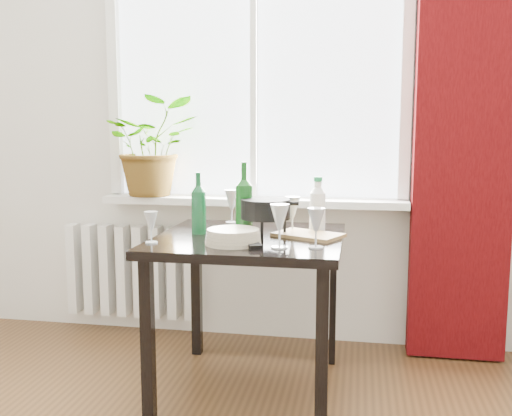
% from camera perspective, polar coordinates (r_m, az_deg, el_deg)
% --- Properties ---
extents(window, '(1.72, 0.08, 1.62)m').
position_cam_1_polar(window, '(3.29, -0.15, 14.36)').
color(window, white).
rests_on(window, ground).
extents(windowsill, '(1.72, 0.20, 0.04)m').
position_cam_1_polar(windowsill, '(3.22, -0.37, 0.68)').
color(windowsill, white).
rests_on(windowsill, ground).
extents(curtain, '(0.50, 0.12, 2.56)m').
position_cam_1_polar(curtain, '(3.16, 20.16, 8.63)').
color(curtain, '#370506').
rests_on(curtain, ground).
extents(radiator, '(0.80, 0.10, 0.55)m').
position_cam_1_polar(radiator, '(3.55, -12.33, -6.15)').
color(radiator, white).
rests_on(radiator, ground).
extents(table, '(0.85, 0.85, 0.74)m').
position_cam_1_polar(table, '(2.65, -0.66, -4.75)').
color(table, black).
rests_on(table, ground).
extents(potted_plant, '(0.65, 0.61, 0.57)m').
position_cam_1_polar(potted_plant, '(3.37, -10.28, 6.07)').
color(potted_plant, '#207924').
rests_on(potted_plant, windowsill).
extents(wine_bottle_left, '(0.08, 0.08, 0.29)m').
position_cam_1_polar(wine_bottle_left, '(2.68, -5.76, 0.52)').
color(wine_bottle_left, '#0D4520').
rests_on(wine_bottle_left, table).
extents(wine_bottle_right, '(0.11, 0.11, 0.34)m').
position_cam_1_polar(wine_bottle_right, '(2.65, -1.20, 1.03)').
color(wine_bottle_right, '#0E4912').
rests_on(wine_bottle_right, table).
extents(bottle_amber, '(0.07, 0.07, 0.23)m').
position_cam_1_polar(bottle_amber, '(2.83, -0.92, 0.33)').
color(bottle_amber, maroon).
rests_on(bottle_amber, table).
extents(cleaning_bottle, '(0.09, 0.09, 0.26)m').
position_cam_1_polar(cleaning_bottle, '(2.73, 6.17, 0.36)').
color(cleaning_bottle, white).
rests_on(cleaning_bottle, table).
extents(wineglass_front_right, '(0.10, 0.10, 0.19)m').
position_cam_1_polar(wineglass_front_right, '(2.35, 2.37, -1.77)').
color(wineglass_front_right, silver).
rests_on(wineglass_front_right, table).
extents(wineglass_far_right, '(0.07, 0.07, 0.17)m').
position_cam_1_polar(wineglass_far_right, '(2.36, 6.02, -1.95)').
color(wineglass_far_right, '#B5B9C3').
rests_on(wineglass_far_right, table).
extents(wineglass_back_center, '(0.09, 0.09, 0.18)m').
position_cam_1_polar(wineglass_back_center, '(2.72, 3.67, -0.58)').
color(wineglass_back_center, silver).
rests_on(wineglass_back_center, table).
extents(wineglass_back_left, '(0.08, 0.08, 0.18)m').
position_cam_1_polar(wineglass_back_left, '(2.98, -2.45, 0.20)').
color(wineglass_back_left, '#B7BDC5').
rests_on(wineglass_back_left, table).
extents(wineglass_front_left, '(0.07, 0.07, 0.14)m').
position_cam_1_polar(wineglass_front_left, '(2.49, -10.45, -1.89)').
color(wineglass_front_left, silver).
rests_on(wineglass_front_left, table).
extents(plate_stack, '(0.29, 0.29, 0.06)m').
position_cam_1_polar(plate_stack, '(2.44, -2.30, -2.89)').
color(plate_stack, beige).
rests_on(plate_stack, table).
extents(fondue_pot, '(0.33, 0.31, 0.17)m').
position_cam_1_polar(fondue_pot, '(2.60, 0.96, -0.99)').
color(fondue_pot, black).
rests_on(fondue_pot, table).
extents(tv_remote, '(0.12, 0.19, 0.02)m').
position_cam_1_polar(tv_remote, '(2.40, -0.46, -3.59)').
color(tv_remote, black).
rests_on(tv_remote, table).
extents(cutting_board, '(0.35, 0.30, 0.02)m').
position_cam_1_polar(cutting_board, '(2.62, 5.25, -2.70)').
color(cutting_board, '#9D7B47').
rests_on(cutting_board, table).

